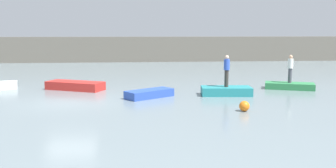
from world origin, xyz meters
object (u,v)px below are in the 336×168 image
Objects in this scene: mooring_buoy at (244,106)px; rowboat_green at (289,86)px; person_blue_shirt at (227,69)px; person_white_shirt at (290,67)px; rowboat_blue at (149,94)px; rowboat_red at (75,86)px; rowboat_teal at (226,91)px.

rowboat_green is at bearing 52.24° from mooring_buoy.
person_blue_shirt is 4.74m from person_white_shirt.
rowboat_blue is 8.96m from person_white_shirt.
mooring_buoy is (4.03, -3.80, 0.02)m from rowboat_blue.
person_white_shirt reaches higher than rowboat_red.
rowboat_teal is at bearing -29.91° from rowboat_blue.
rowboat_teal is 5.87× the size of mooring_buoy.
person_white_shirt is 7.59m from mooring_buoy.
person_blue_shirt is 3.75× the size of mooring_buoy.
person_blue_shirt is 4.32m from mooring_buoy.
rowboat_green is at bearing -90.00° from person_white_shirt.
rowboat_green is 1.69× the size of person_white_shirt.
person_blue_shirt is (4.25, 0.35, 1.22)m from rowboat_blue.
rowboat_blue is 4.26m from rowboat_teal.
rowboat_teal is 4.15m from mooring_buoy.
rowboat_red is at bearing 140.72° from mooring_buoy.
rowboat_red is 13.01m from rowboat_green.
rowboat_teal reaches higher than mooring_buoy.
rowboat_red is at bearing 168.02° from rowboat_teal.
rowboat_green is at bearing 27.80° from rowboat_teal.
rowboat_blue is 5.66× the size of mooring_buoy.
rowboat_red is 1.32× the size of rowboat_blue.
person_white_shirt is at bearing 22.28° from person_blue_shirt.
rowboat_green is (12.97, -0.91, -0.06)m from rowboat_red.
rowboat_red reaches higher than rowboat_green.
person_blue_shirt is at bearing -136.80° from rowboat_green.
mooring_buoy is (-0.22, -4.14, -1.20)m from person_blue_shirt.
mooring_buoy is (-4.60, -5.94, 0.04)m from rowboat_green.
rowboat_teal is 1.20m from person_blue_shirt.
rowboat_red is 9.09m from person_blue_shirt.
rowboat_teal reaches higher than rowboat_green.
rowboat_red is 7.50× the size of mooring_buoy.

